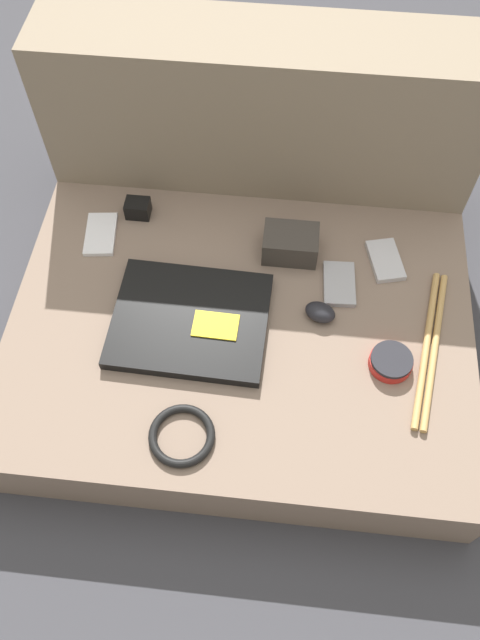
{
  "coord_description": "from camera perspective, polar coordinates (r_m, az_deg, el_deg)",
  "views": [
    {
      "loc": [
        0.07,
        -0.65,
        1.22
      ],
      "look_at": [
        0.0,
        0.0,
        0.16
      ],
      "focal_mm": 35.0,
      "sensor_mm": 36.0,
      "label": 1
    }
  ],
  "objects": [
    {
      "name": "drumstick_pair",
      "position": [
        1.28,
        17.01,
        -2.42
      ],
      "size": [
        0.09,
        0.36,
        0.01
      ],
      "rotation": [
        0.0,
        0.0,
        -0.17
      ],
      "color": "tan",
      "rests_on": "couch_seat"
    },
    {
      "name": "speaker_puck",
      "position": [
        1.24,
        13.63,
        -3.72
      ],
      "size": [
        0.08,
        0.08,
        0.03
      ],
      "color": "red",
      "rests_on": "couch_seat"
    },
    {
      "name": "cable_coil",
      "position": [
        1.15,
        -5.35,
        -10.47
      ],
      "size": [
        0.12,
        0.12,
        0.02
      ],
      "color": "black",
      "rests_on": "couch_seat"
    },
    {
      "name": "charger_brick",
      "position": [
        1.44,
        -9.32,
        10.05
      ],
      "size": [
        0.05,
        0.04,
        0.04
      ],
      "color": "black",
      "rests_on": "couch_seat"
    },
    {
      "name": "camera_pouch",
      "position": [
        1.35,
        4.63,
        6.96
      ],
      "size": [
        0.12,
        0.08,
        0.06
      ],
      "color": "#38332D",
      "rests_on": "couch_seat"
    },
    {
      "name": "phone_silver",
      "position": [
        1.38,
        13.15,
        5.33
      ],
      "size": [
        0.09,
        0.12,
        0.01
      ],
      "rotation": [
        0.0,
        0.0,
        0.25
      ],
      "color": "#B7B7BC",
      "rests_on": "couch_seat"
    },
    {
      "name": "phone_black",
      "position": [
        1.33,
        9.06,
        3.28
      ],
      "size": [
        0.07,
        0.11,
        0.01
      ],
      "rotation": [
        0.0,
        0.0,
        0.05
      ],
      "color": "#99999E",
      "rests_on": "couch_seat"
    },
    {
      "name": "ground_plane",
      "position": [
        1.38,
        0.0,
        -3.47
      ],
      "size": [
        8.0,
        8.0,
        0.0
      ],
      "primitive_type": "plane",
      "color": "#38383D"
    },
    {
      "name": "laptop",
      "position": [
        1.26,
        -4.56,
        -0.02
      ],
      "size": [
        0.32,
        0.26,
        0.03
      ],
      "rotation": [
        0.0,
        0.0,
        -0.03
      ],
      "color": "black",
      "rests_on": "couch_seat"
    },
    {
      "name": "couch_seat",
      "position": [
        1.32,
        0.0,
        -2.04
      ],
      "size": [
        0.94,
        0.7,
        0.14
      ],
      "color": "#7A6656",
      "rests_on": "ground_plane"
    },
    {
      "name": "computer_mouse",
      "position": [
        1.27,
        7.34,
        0.72
      ],
      "size": [
        0.07,
        0.06,
        0.03
      ],
      "rotation": [
        0.0,
        0.0,
        -0.33
      ],
      "color": "black",
      "rests_on": "couch_seat"
    },
    {
      "name": "couch_backrest",
      "position": [
        1.47,
        1.94,
        16.75
      ],
      "size": [
        0.94,
        0.2,
        0.49
      ],
      "color": "#7F705B",
      "rests_on": "ground_plane"
    },
    {
      "name": "phone_small",
      "position": [
        1.43,
        -12.62,
        7.67
      ],
      "size": [
        0.08,
        0.12,
        0.01
      ],
      "rotation": [
        0.0,
        0.0,
        0.12
      ],
      "color": "silver",
      "rests_on": "couch_seat"
    }
  ]
}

